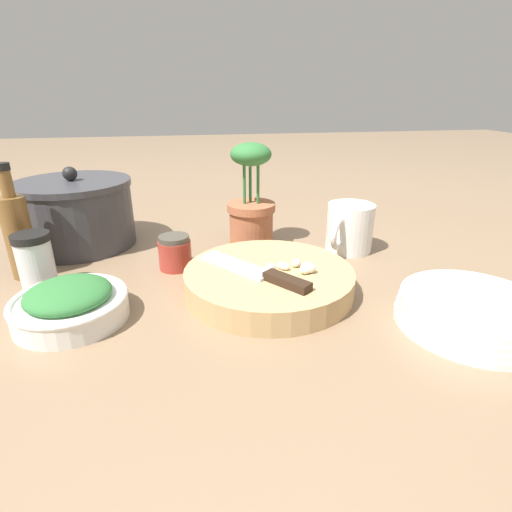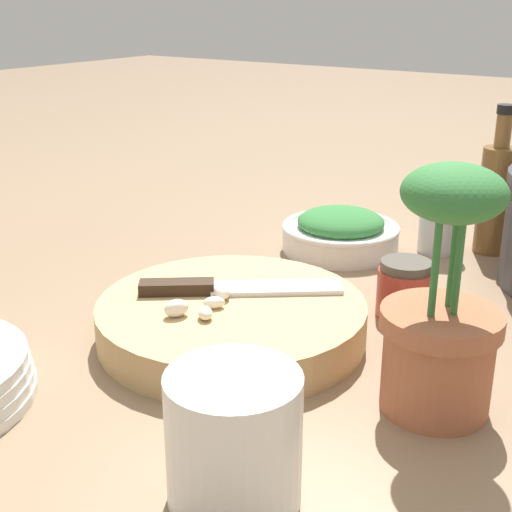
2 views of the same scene
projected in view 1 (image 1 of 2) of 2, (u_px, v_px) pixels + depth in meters
ground_plane at (219, 289)px, 0.66m from camera, size 5.00×5.00×0.00m
cutting_board at (269, 280)px, 0.65m from camera, size 0.27×0.27×0.04m
chef_knife at (259, 272)px, 0.62m from camera, size 0.15×0.19×0.01m
garlic_cloves at (293, 267)px, 0.63m from camera, size 0.09×0.05×0.02m
herb_bowl at (70, 303)px, 0.56m from camera, size 0.16×0.16×0.06m
spice_jar at (36, 262)px, 0.64m from camera, size 0.06×0.06×0.10m
coffee_mug at (349, 228)px, 0.80m from camera, size 0.11×0.11×0.10m
plate_stack at (473, 312)px, 0.55m from camera, size 0.21×0.21×0.04m
honey_jar at (175, 252)px, 0.73m from camera, size 0.06×0.06×0.06m
oil_bottle at (18, 234)px, 0.68m from camera, size 0.05×0.05×0.20m
stock_pot at (77, 213)px, 0.83m from camera, size 0.23×0.23×0.17m
potted_herb at (251, 205)px, 0.82m from camera, size 0.10×0.10×0.21m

